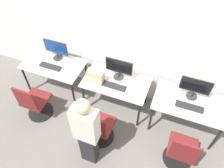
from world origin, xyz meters
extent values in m
plane|color=slate|center=(0.00, 0.00, 0.00)|extent=(20.00, 20.00, 0.00)
cube|color=silver|center=(0.00, 0.80, 1.40)|extent=(12.00, 0.05, 2.80)
cube|color=silver|center=(-1.30, 0.34, 0.70)|extent=(1.18, 0.68, 0.02)
cylinder|color=black|center=(-1.84, 0.05, 0.34)|extent=(0.04, 0.04, 0.68)
cylinder|color=black|center=(-0.76, 0.05, 0.34)|extent=(0.04, 0.04, 0.68)
cylinder|color=black|center=(-1.84, 0.63, 0.34)|extent=(0.04, 0.04, 0.68)
cylinder|color=black|center=(-0.76, 0.63, 0.34)|extent=(0.04, 0.04, 0.68)
cylinder|color=#2D2D2D|center=(-1.30, 0.53, 0.71)|extent=(0.20, 0.20, 0.01)
cylinder|color=#2D2D2D|center=(-1.30, 0.53, 0.78)|extent=(0.04, 0.04, 0.12)
cube|color=#2D2D2D|center=(-1.30, 0.53, 0.97)|extent=(0.49, 0.01, 0.29)
cube|color=navy|center=(-1.30, 0.52, 0.97)|extent=(0.47, 0.01, 0.27)
cube|color=#262628|center=(-1.30, 0.25, 0.72)|extent=(0.45, 0.13, 0.02)
ellipsoid|color=silver|center=(-1.00, 0.27, 0.72)|extent=(0.06, 0.09, 0.03)
cylinder|color=black|center=(-1.32, -0.35, 0.01)|extent=(0.48, 0.48, 0.03)
cylinder|color=black|center=(-1.32, -0.35, 0.21)|extent=(0.04, 0.04, 0.36)
cube|color=maroon|center=(-1.32, -0.35, 0.41)|extent=(0.44, 0.44, 0.05)
cube|color=maroon|center=(-1.32, -0.56, 0.66)|extent=(0.40, 0.04, 0.44)
cube|color=silver|center=(0.00, 0.34, 0.70)|extent=(1.18, 0.68, 0.02)
cylinder|color=black|center=(-0.54, 0.05, 0.34)|extent=(0.04, 0.04, 0.68)
cylinder|color=black|center=(0.54, 0.05, 0.34)|extent=(0.04, 0.04, 0.68)
cylinder|color=black|center=(-0.54, 0.63, 0.34)|extent=(0.04, 0.04, 0.68)
cylinder|color=black|center=(0.54, 0.63, 0.34)|extent=(0.04, 0.04, 0.68)
cylinder|color=#2D2D2D|center=(0.00, 0.47, 0.71)|extent=(0.20, 0.20, 0.01)
cylinder|color=#2D2D2D|center=(0.00, 0.47, 0.78)|extent=(0.04, 0.04, 0.12)
cube|color=#2D2D2D|center=(0.00, 0.47, 0.97)|extent=(0.49, 0.01, 0.29)
cube|color=black|center=(0.00, 0.46, 0.97)|extent=(0.47, 0.01, 0.27)
cube|color=#262628|center=(0.00, 0.22, 0.72)|extent=(0.45, 0.13, 0.02)
ellipsoid|color=silver|center=(0.28, 0.25, 0.72)|extent=(0.06, 0.09, 0.03)
cylinder|color=black|center=(-0.01, -0.41, 0.01)|extent=(0.48, 0.48, 0.03)
cylinder|color=black|center=(-0.01, -0.41, 0.21)|extent=(0.04, 0.04, 0.36)
cube|color=maroon|center=(-0.01, -0.41, 0.41)|extent=(0.44, 0.44, 0.05)
cube|color=maroon|center=(-0.01, -0.61, 0.66)|extent=(0.40, 0.04, 0.44)
cube|color=#232328|center=(-0.01, -0.83, 0.36)|extent=(0.25, 0.16, 0.72)
cube|color=silver|center=(-0.01, -0.83, 1.03)|extent=(0.36, 0.20, 0.62)
sphere|color=beige|center=(-0.01, -0.83, 1.44)|extent=(0.20, 0.20, 0.20)
cube|color=silver|center=(1.30, 0.34, 0.70)|extent=(1.18, 0.68, 0.02)
cylinder|color=black|center=(0.76, 0.05, 0.34)|extent=(0.04, 0.04, 0.68)
cylinder|color=black|center=(1.84, 0.05, 0.34)|extent=(0.04, 0.04, 0.68)
cylinder|color=black|center=(0.76, 0.63, 0.34)|extent=(0.04, 0.04, 0.68)
cylinder|color=black|center=(1.84, 0.63, 0.34)|extent=(0.04, 0.04, 0.68)
cylinder|color=#2D2D2D|center=(1.30, 0.49, 0.71)|extent=(0.20, 0.20, 0.01)
cylinder|color=#2D2D2D|center=(1.30, 0.49, 0.78)|extent=(0.04, 0.04, 0.12)
cube|color=#2D2D2D|center=(1.30, 0.49, 0.97)|extent=(0.49, 0.01, 0.29)
cube|color=black|center=(1.30, 0.49, 0.97)|extent=(0.47, 0.01, 0.27)
cube|color=#262628|center=(1.30, 0.25, 0.72)|extent=(0.45, 0.13, 0.02)
ellipsoid|color=silver|center=(1.59, 0.22, 0.72)|extent=(0.06, 0.09, 0.03)
cylinder|color=black|center=(1.36, -0.33, 0.01)|extent=(0.48, 0.48, 0.03)
cylinder|color=black|center=(1.36, -0.33, 0.21)|extent=(0.04, 0.04, 0.36)
cube|color=maroon|center=(1.36, -0.33, 0.41)|extent=(0.44, 0.44, 0.05)
cube|color=maroon|center=(1.36, -0.53, 0.66)|extent=(0.40, 0.04, 0.44)
cube|color=tan|center=(-0.35, 0.24, 0.82)|extent=(0.30, 0.14, 0.22)
torus|color=tan|center=(-0.35, 0.24, 0.95)|extent=(0.18, 0.18, 0.01)
camera|label=1|loc=(0.89, -2.15, 3.58)|focal=35.00mm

